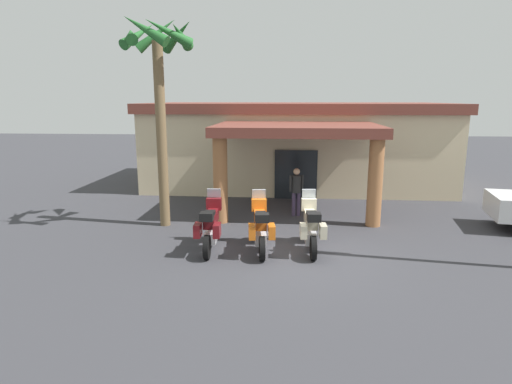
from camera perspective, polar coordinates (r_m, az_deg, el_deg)
name	(u,v)px	position (r m, az deg, el deg)	size (l,w,h in m)	color
ground_plane	(299,254)	(12.23, 5.66, -8.06)	(80.00, 80.00, 0.00)	#38383D
motel_building	(296,143)	(21.68, 5.27, 6.38)	(14.40, 11.41, 4.01)	beige
motorcycle_maroon	(211,226)	(12.33, -6.00, -4.47)	(0.72, 2.21, 1.61)	black
motorcycle_orange	(260,227)	(12.16, 0.59, -4.65)	(0.77, 2.21, 1.61)	black
motorcycle_cream	(311,227)	(12.30, 7.24, -4.55)	(0.72, 2.21, 1.61)	black
pedestrian	(296,188)	(15.79, 5.33, 0.47)	(0.52, 0.32, 1.77)	#3F334C
palm_tree_roadside	(158,68)	(14.57, -12.72, 15.63)	(2.42, 2.46, 6.91)	brown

